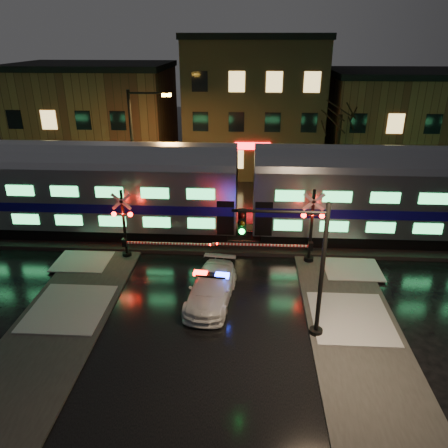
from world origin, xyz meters
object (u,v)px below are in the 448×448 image
(police_car, at_px, (211,288))
(traffic_light, at_px, (298,269))
(crossing_signal_right, at_px, (305,234))
(crossing_signal_left, at_px, (131,231))
(streetlight, at_px, (137,146))

(police_car, relative_size, traffic_light, 0.82)
(crossing_signal_right, xyz_separation_m, crossing_signal_left, (-9.71, -0.01, -0.11))
(traffic_light, bearing_deg, streetlight, 118.55)
(crossing_signal_right, bearing_deg, traffic_light, -99.22)
(crossing_signal_left, distance_m, streetlight, 7.53)
(police_car, distance_m, streetlight, 13.06)
(crossing_signal_left, relative_size, traffic_light, 0.95)
(traffic_light, relative_size, streetlight, 0.70)
(crossing_signal_right, height_order, streetlight, streetlight)
(traffic_light, bearing_deg, crossing_signal_right, 73.14)
(crossing_signal_right, bearing_deg, crossing_signal_left, -179.97)
(police_car, xyz_separation_m, streetlight, (-5.93, 10.83, 4.27))
(police_car, distance_m, crossing_signal_right, 6.43)
(crossing_signal_right, xyz_separation_m, traffic_light, (-1.06, -6.53, 1.43))
(crossing_signal_left, bearing_deg, traffic_light, -37.01)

